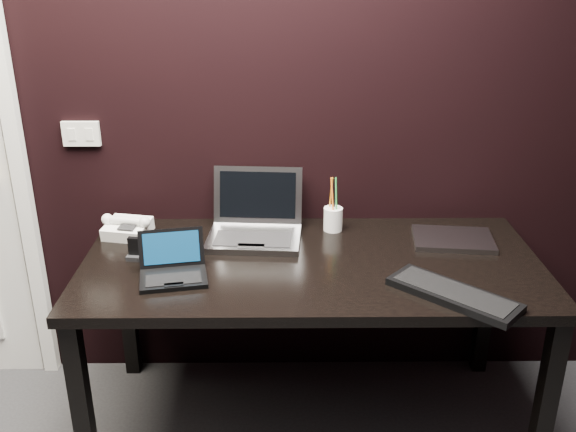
{
  "coord_description": "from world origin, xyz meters",
  "views": [
    {
      "loc": [
        0.19,
        -0.73,
        1.81
      ],
      "look_at": [
        0.21,
        1.35,
        0.94
      ],
      "focal_mm": 40.0,
      "sensor_mm": 36.0,
      "label": 1
    }
  ],
  "objects_px": {
    "silver_laptop": "(255,226)",
    "closed_laptop": "(453,239)",
    "desk": "(311,279)",
    "netbook": "(173,269)",
    "desk_phone": "(127,228)",
    "mobile_phone": "(134,251)",
    "pen_cup": "(333,218)",
    "ext_keyboard": "(453,294)"
  },
  "relations": [
    {
      "from": "ext_keyboard",
      "to": "desk",
      "type": "bearing_deg",
      "value": 148.38
    },
    {
      "from": "ext_keyboard",
      "to": "desk_phone",
      "type": "relative_size",
      "value": 2.02
    },
    {
      "from": "ext_keyboard",
      "to": "desk_phone",
      "type": "bearing_deg",
      "value": 156.97
    },
    {
      "from": "mobile_phone",
      "to": "pen_cup",
      "type": "bearing_deg",
      "value": 18.98
    },
    {
      "from": "silver_laptop",
      "to": "desk_phone",
      "type": "height_order",
      "value": "silver_laptop"
    },
    {
      "from": "pen_cup",
      "to": "mobile_phone",
      "type": "bearing_deg",
      "value": -161.02
    },
    {
      "from": "silver_laptop",
      "to": "mobile_phone",
      "type": "distance_m",
      "value": 0.48
    },
    {
      "from": "netbook",
      "to": "silver_laptop",
      "type": "height_order",
      "value": "silver_laptop"
    },
    {
      "from": "desk_phone",
      "to": "netbook",
      "type": "bearing_deg",
      "value": -55.97
    },
    {
      "from": "closed_laptop",
      "to": "mobile_phone",
      "type": "height_order",
      "value": "mobile_phone"
    },
    {
      "from": "desk",
      "to": "silver_laptop",
      "type": "distance_m",
      "value": 0.33
    },
    {
      "from": "pen_cup",
      "to": "netbook",
      "type": "bearing_deg",
      "value": -145.55
    },
    {
      "from": "netbook",
      "to": "closed_laptop",
      "type": "distance_m",
      "value": 1.1
    },
    {
      "from": "netbook",
      "to": "desk_phone",
      "type": "xyz_separation_m",
      "value": [
        -0.24,
        0.35,
        0.01
      ]
    },
    {
      "from": "pen_cup",
      "to": "closed_laptop",
      "type": "bearing_deg",
      "value": -14.48
    },
    {
      "from": "closed_laptop",
      "to": "mobile_phone",
      "type": "xyz_separation_m",
      "value": [
        -1.23,
        -0.14,
        0.02
      ]
    },
    {
      "from": "ext_keyboard",
      "to": "pen_cup",
      "type": "distance_m",
      "value": 0.67
    },
    {
      "from": "netbook",
      "to": "silver_laptop",
      "type": "bearing_deg",
      "value": 50.72
    },
    {
      "from": "ext_keyboard",
      "to": "mobile_phone",
      "type": "relative_size",
      "value": 4.97
    },
    {
      "from": "desk",
      "to": "desk_phone",
      "type": "distance_m",
      "value": 0.77
    },
    {
      "from": "desk",
      "to": "pen_cup",
      "type": "xyz_separation_m",
      "value": [
        0.1,
        0.28,
        0.13
      ]
    },
    {
      "from": "mobile_phone",
      "to": "desk_phone",
      "type": "bearing_deg",
      "value": 108.74
    },
    {
      "from": "desk",
      "to": "desk_phone",
      "type": "xyz_separation_m",
      "value": [
        -0.73,
        0.22,
        0.11
      ]
    },
    {
      "from": "mobile_phone",
      "to": "pen_cup",
      "type": "height_order",
      "value": "pen_cup"
    },
    {
      "from": "ext_keyboard",
      "to": "pen_cup",
      "type": "relative_size",
      "value": 1.86
    },
    {
      "from": "netbook",
      "to": "ext_keyboard",
      "type": "distance_m",
      "value": 0.96
    },
    {
      "from": "netbook",
      "to": "mobile_phone",
      "type": "relative_size",
      "value": 3.09
    },
    {
      "from": "desk",
      "to": "closed_laptop",
      "type": "bearing_deg",
      "value": 15.62
    },
    {
      "from": "netbook",
      "to": "ext_keyboard",
      "type": "bearing_deg",
      "value": -9.2
    },
    {
      "from": "silver_laptop",
      "to": "closed_laptop",
      "type": "distance_m",
      "value": 0.79
    },
    {
      "from": "netbook",
      "to": "mobile_phone",
      "type": "xyz_separation_m",
      "value": [
        -0.17,
        0.15,
        0.0
      ]
    },
    {
      "from": "closed_laptop",
      "to": "pen_cup",
      "type": "bearing_deg",
      "value": 165.52
    },
    {
      "from": "silver_laptop",
      "to": "ext_keyboard",
      "type": "relative_size",
      "value": 0.91
    },
    {
      "from": "closed_laptop",
      "to": "desk_phone",
      "type": "height_order",
      "value": "desk_phone"
    },
    {
      "from": "closed_laptop",
      "to": "ext_keyboard",
      "type": "bearing_deg",
      "value": -103.77
    },
    {
      "from": "netbook",
      "to": "closed_laptop",
      "type": "relative_size",
      "value": 0.8
    },
    {
      "from": "desk",
      "to": "ext_keyboard",
      "type": "distance_m",
      "value": 0.55
    },
    {
      "from": "netbook",
      "to": "mobile_phone",
      "type": "distance_m",
      "value": 0.22
    },
    {
      "from": "closed_laptop",
      "to": "netbook",
      "type": "bearing_deg",
      "value": -164.89
    },
    {
      "from": "desk",
      "to": "ext_keyboard",
      "type": "bearing_deg",
      "value": -31.62
    },
    {
      "from": "netbook",
      "to": "silver_laptop",
      "type": "relative_size",
      "value": 0.68
    },
    {
      "from": "desk",
      "to": "netbook",
      "type": "distance_m",
      "value": 0.52
    }
  ]
}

